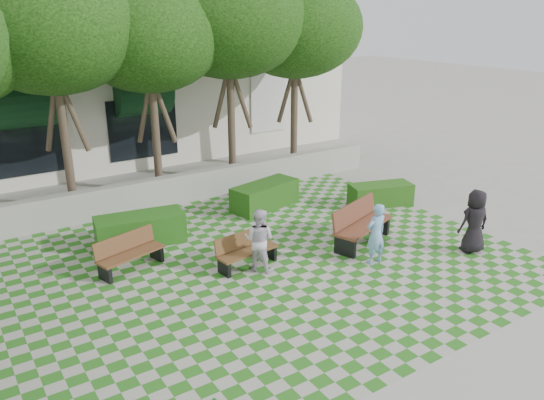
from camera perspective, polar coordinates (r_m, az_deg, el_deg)
ground at (r=11.95m, az=1.96°, el=-8.83°), size 90.00×90.00×0.00m
lawn at (r=12.68m, az=-0.65°, el=-7.00°), size 12.00×12.00×0.00m
retaining_wall at (r=16.80m, az=-10.28°, el=1.16°), size 15.00×0.36×0.90m
bench_east at (r=13.84m, az=9.51°, el=-2.60°), size 2.14×1.30×1.07m
bench_mid at (r=12.52m, az=-2.81°, el=-5.45°), size 1.58×0.69×0.80m
bench_west at (r=12.77m, az=-15.09°, el=-5.54°), size 1.69×0.96×0.84m
hedge_east at (r=16.74m, az=11.60°, el=0.58°), size 2.06×1.30×0.67m
hedge_midright at (r=16.17m, az=-0.76°, el=0.49°), size 2.33×1.36×0.76m
hedge_midleft at (r=14.09m, az=-13.97°, el=-3.08°), size 2.34×1.23×0.78m
person_blue at (r=12.72m, az=11.11°, el=-3.60°), size 0.55×0.37×1.51m
person_dark at (r=13.99m, az=20.96°, el=-2.16°), size 0.89×0.69×1.62m
person_white at (r=12.18m, az=-1.40°, el=-4.31°), size 0.90×0.93×1.50m
tree_row at (r=15.12m, az=-17.78°, el=16.83°), size 17.70×13.40×7.41m
building at (r=23.91m, az=-16.20°, el=11.30°), size 18.00×8.92×5.15m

